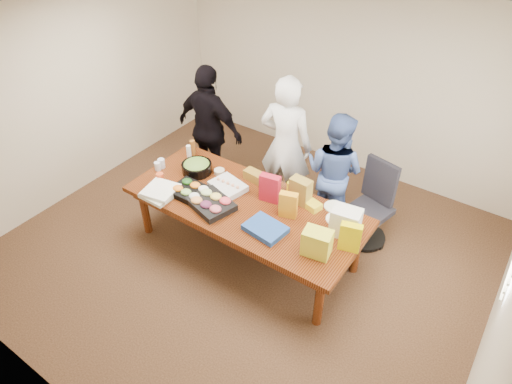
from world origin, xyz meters
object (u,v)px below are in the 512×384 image
Objects in this scene: office_chair at (370,208)px; person_right at (334,172)px; person_center at (286,146)px; salad_bowl at (197,168)px; conference_table at (246,227)px; sheet_cake at (228,186)px.

office_chair is 0.65× the size of person_right.
person_center reaches higher than salad_bowl.
conference_table is at bearing -124.72° from office_chair.
person_right is at bearing 173.48° from person_center.
person_right is at bearing 59.46° from sheet_cake.
salad_bowl reaches higher than conference_table.
person_center is 1.17m from salad_bowl.
conference_table is 1.19m from person_center.
person_center is at bearing -167.37° from office_chair.
conference_table is 0.54m from sheet_cake.
person_right is 1.72m from salad_bowl.
person_center reaches higher than conference_table.
sheet_cake is (-0.33, 0.11, 0.41)m from conference_table.
office_chair is 2.52× the size of sheet_cake.
office_chair is at bearing 23.14° from salad_bowl.
person_center reaches higher than office_chair.
office_chair is at bearing 177.45° from person_right.
salad_bowl is at bearing 169.25° from conference_table.
office_chair reaches higher than sheet_cake.
salad_bowl is (-0.76, -0.87, -0.15)m from person_center.
person_center is 4.64× the size of sheet_cake.
person_center reaches higher than person_right.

